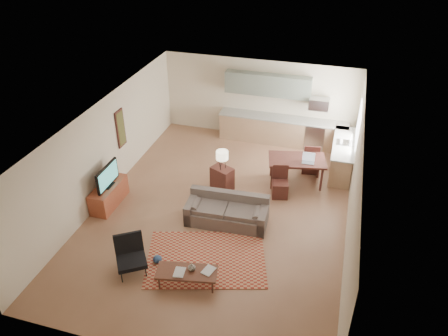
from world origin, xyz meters
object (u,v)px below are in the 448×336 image
(armchair, at_px, (131,257))
(console_table, at_px, (222,179))
(sofa, at_px, (227,211))
(tv_credenza, at_px, (109,195))
(dining_table, at_px, (296,171))
(coffee_table, at_px, (187,278))

(armchair, relative_size, console_table, 1.21)
(sofa, xyz_separation_m, tv_credenza, (-3.27, -0.12, -0.07))
(sofa, distance_m, dining_table, 2.71)
(coffee_table, bearing_deg, tv_credenza, 133.78)
(sofa, bearing_deg, console_table, 107.85)
(console_table, bearing_deg, armchair, -81.42)
(coffee_table, height_order, dining_table, dining_table)
(armchair, xyz_separation_m, tv_credenza, (-1.72, 2.12, -0.12))
(dining_table, bearing_deg, tv_credenza, -164.77)
(sofa, relative_size, console_table, 3.08)
(sofa, bearing_deg, armchair, -127.55)
(tv_credenza, height_order, console_table, console_table)
(sofa, xyz_separation_m, console_table, (-0.54, 1.43, -0.03))
(sofa, xyz_separation_m, armchair, (-1.55, -2.24, 0.05))
(sofa, height_order, armchair, armchair)
(tv_credenza, bearing_deg, console_table, 29.50)
(dining_table, bearing_deg, armchair, -135.21)
(sofa, height_order, coffee_table, sofa)
(tv_credenza, height_order, dining_table, dining_table)
(sofa, xyz_separation_m, coffee_table, (-0.24, -2.26, -0.18))
(tv_credenza, bearing_deg, coffee_table, -35.30)
(armchair, relative_size, dining_table, 0.53)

